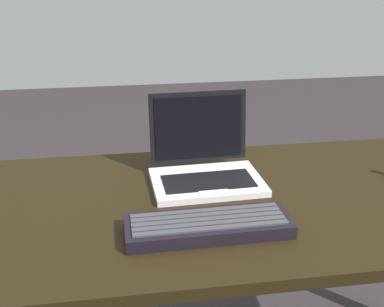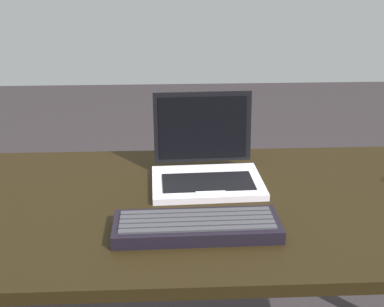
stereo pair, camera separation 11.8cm
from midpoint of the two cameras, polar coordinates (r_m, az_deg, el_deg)
The scene contains 3 objects.
desk at distance 1.20m, azimuth -0.71°, elevation -9.56°, with size 1.63×0.65×0.71m.
laptop_front at distance 1.23m, azimuth -1.25°, elevation -1.41°, with size 0.28×0.22×0.21m.
external_keyboard at distance 1.02m, azimuth -1.43°, elevation -8.58°, with size 0.35×0.12×0.03m.
Camera 1 is at (-0.20, -1.01, 1.25)m, focal length 45.23 mm.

